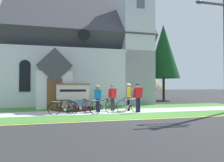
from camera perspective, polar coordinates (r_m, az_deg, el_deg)
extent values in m
plane|color=#2B2B2D|center=(15.92, 0.07, -6.92)|extent=(140.00, 140.00, 0.00)
cube|color=#B7B5AD|center=(13.26, -5.05, -8.03)|extent=(32.00, 2.26, 0.01)
cube|color=#427F33|center=(11.13, -3.05, -9.33)|extent=(32.00, 2.10, 0.01)
cube|color=#427F33|center=(15.73, -6.67, -6.97)|extent=(24.00, 2.77, 0.01)
cube|color=yellow|center=(9.97, -1.58, -10.28)|extent=(28.00, 0.16, 0.01)
cube|color=silver|center=(21.48, -8.96, 0.59)|extent=(12.12, 8.96, 4.52)
cube|color=#424247|center=(21.91, -8.93, 10.24)|extent=(12.62, 9.12, 9.12)
cube|color=silver|center=(19.86, 5.96, 9.43)|extent=(2.67, 2.67, 10.51)
cube|color=slate|center=(19.58, 7.46, 19.90)|extent=(0.70, 0.06, 1.20)
cube|color=silver|center=(16.07, -14.69, -2.18)|extent=(2.40, 1.60, 2.60)
cube|color=#424247|center=(16.13, -14.66, 3.69)|extent=(2.40, 1.80, 2.40)
cube|color=brown|center=(15.25, -14.67, -3.17)|extent=(1.00, 0.06, 2.10)
cube|color=black|center=(16.95, -21.68, 0.62)|extent=(0.76, 0.06, 1.90)
cone|color=black|center=(17.01, -21.65, 3.82)|extent=(0.80, 0.06, 0.80)
cylinder|color=black|center=(17.45, -7.29, 11.80)|extent=(0.90, 0.06, 0.90)
cube|color=#7F6047|center=(15.16, -13.61, -5.94)|extent=(0.12, 0.12, 0.65)
cube|color=#7F6047|center=(15.23, -6.66, -5.94)|extent=(0.12, 0.12, 0.65)
cube|color=silver|center=(15.12, -10.12, -2.90)|extent=(2.18, 0.18, 0.97)
cube|color=#7F6047|center=(15.12, -10.11, -0.83)|extent=(2.31, 0.23, 0.12)
cube|color=black|center=(15.07, -10.11, -2.46)|extent=(1.75, 0.09, 0.16)
cylinder|color=#382319|center=(14.78, -9.99, -7.14)|extent=(2.79, 2.79, 0.10)
ellipsoid|color=#CC338C|center=(14.85, -6.40, -6.47)|extent=(0.36, 0.36, 0.24)
ellipsoid|color=#CC338C|center=(15.53, -10.17, -6.23)|extent=(0.36, 0.36, 0.24)
ellipsoid|color=red|center=(14.98, -11.26, -6.40)|extent=(0.36, 0.36, 0.24)
ellipsoid|color=gold|center=(14.51, -12.01, -6.57)|extent=(0.36, 0.36, 0.24)
ellipsoid|color=orange|center=(14.17, -8.49, -6.71)|extent=(0.36, 0.36, 0.24)
torus|color=black|center=(12.92, 2.52, -6.63)|extent=(0.73, 0.26, 0.76)
torus|color=black|center=(13.52, 6.12, -6.38)|extent=(0.73, 0.26, 0.76)
cylinder|color=#B7B7BC|center=(13.30, 4.93, -5.74)|extent=(0.54, 0.20, 0.47)
cylinder|color=#B7B7BC|center=(13.21, 4.54, -4.73)|extent=(0.74, 0.26, 0.07)
cylinder|color=#B7B7BC|center=(13.07, 3.60, -5.75)|extent=(0.26, 0.11, 0.49)
cylinder|color=#B7B7BC|center=(13.04, 3.27, -6.70)|extent=(0.41, 0.16, 0.09)
cylinder|color=#B7B7BC|center=(12.95, 2.86, -5.67)|extent=(0.22, 0.10, 0.44)
cylinder|color=#B7B7BC|center=(13.48, 5.98, -5.57)|extent=(0.12, 0.07, 0.40)
ellipsoid|color=black|center=(12.99, 3.19, -4.58)|extent=(0.25, 0.15, 0.05)
cylinder|color=silver|center=(13.44, 5.84, -4.66)|extent=(0.43, 0.16, 0.03)
cylinder|color=silver|center=(13.16, 4.00, -6.77)|extent=(0.18, 0.07, 0.18)
torus|color=black|center=(13.12, -6.35, -6.64)|extent=(0.70, 0.20, 0.71)
torus|color=black|center=(12.76, -10.76, -6.78)|extent=(0.70, 0.20, 0.71)
cylinder|color=#194CA5|center=(12.86, -9.23, -5.98)|extent=(0.56, 0.17, 0.47)
cylinder|color=#194CA5|center=(12.88, -8.74, -4.95)|extent=(0.77, 0.21, 0.06)
cylinder|color=#194CA5|center=(12.99, -7.60, -5.90)|extent=(0.26, 0.10, 0.48)
cylinder|color=#194CA5|center=(13.04, -7.22, -6.78)|extent=(0.42, 0.13, 0.09)
cylinder|color=#194CA5|center=(13.06, -6.74, -5.76)|extent=(0.22, 0.09, 0.42)
cylinder|color=#194CA5|center=(12.75, -10.58, -5.90)|extent=(0.12, 0.06, 0.40)
ellipsoid|color=black|center=(13.01, -7.12, -4.74)|extent=(0.25, 0.13, 0.05)
cylinder|color=silver|center=(12.75, -10.39, -4.94)|extent=(0.43, 0.13, 0.03)
cylinder|color=silver|center=(12.97, -8.09, -6.92)|extent=(0.18, 0.06, 0.18)
torus|color=black|center=(12.40, -10.18, -6.95)|extent=(0.70, 0.16, 0.71)
torus|color=black|center=(12.19, -14.76, -7.03)|extent=(0.70, 0.16, 0.71)
cylinder|color=#19723F|center=(12.24, -13.18, -6.28)|extent=(0.54, 0.13, 0.44)
cylinder|color=#19723F|center=(12.24, -12.67, -5.23)|extent=(0.74, 0.16, 0.07)
cylinder|color=#19723F|center=(12.32, -11.49, -6.17)|extent=(0.25, 0.08, 0.46)
cylinder|color=#19723F|center=(12.36, -11.09, -7.08)|extent=(0.40, 0.11, 0.09)
cylinder|color=#19723F|center=(12.36, -10.59, -6.04)|extent=(0.22, 0.07, 0.41)
cylinder|color=#19723F|center=(12.18, -14.57, -6.17)|extent=(0.12, 0.06, 0.37)
ellipsoid|color=black|center=(12.32, -10.99, -4.99)|extent=(0.25, 0.12, 0.05)
cylinder|color=silver|center=(12.17, -14.38, -5.23)|extent=(0.44, 0.10, 0.03)
cylinder|color=silver|center=(12.31, -12.00, -7.22)|extent=(0.18, 0.05, 0.18)
torus|color=black|center=(12.83, -0.47, -6.69)|extent=(0.71, 0.30, 0.74)
torus|color=black|center=(12.27, -4.37, -6.94)|extent=(0.71, 0.30, 0.74)
cylinder|color=black|center=(12.44, -3.01, -6.12)|extent=(0.53, 0.23, 0.45)
cylinder|color=black|center=(12.48, -2.57, -4.99)|extent=(0.72, 0.30, 0.10)
cylinder|color=black|center=(12.65, -1.57, -5.91)|extent=(0.25, 0.13, 0.50)
cylinder|color=black|center=(12.72, -1.22, -6.86)|extent=(0.40, 0.18, 0.09)
cylinder|color=black|center=(12.76, -0.81, -5.75)|extent=(0.22, 0.11, 0.45)
cylinder|color=black|center=(12.28, -4.21, -6.06)|extent=(0.12, 0.08, 0.38)
ellipsoid|color=black|center=(12.69, -1.15, -4.66)|extent=(0.25, 0.16, 0.05)
cylinder|color=silver|center=(12.28, -4.05, -5.09)|extent=(0.42, 0.18, 0.03)
cylinder|color=silver|center=(12.61, -1.99, -7.03)|extent=(0.18, 0.08, 0.18)
cylinder|color=#191E38|center=(13.18, 7.04, -6.24)|extent=(0.15, 0.15, 0.85)
cylinder|color=#191E38|center=(13.05, 6.50, -6.28)|extent=(0.15, 0.15, 0.85)
cube|color=red|center=(13.07, 6.76, -3.06)|extent=(0.52, 0.38, 0.62)
sphere|color=beige|center=(13.07, 6.76, -1.23)|extent=(0.22, 0.22, 0.22)
ellipsoid|color=black|center=(13.07, 6.75, -0.96)|extent=(0.32, 0.34, 0.15)
cylinder|color=red|center=(13.25, 7.75, -2.90)|extent=(0.09, 0.24, 0.56)
cylinder|color=red|center=(12.90, 5.74, -2.95)|extent=(0.09, 0.23, 0.56)
cylinder|color=#191E38|center=(13.47, -3.86, -6.26)|extent=(0.15, 0.15, 0.79)
cylinder|color=#191E38|center=(13.38, -3.52, -6.29)|extent=(0.15, 0.15, 0.79)
cube|color=blue|center=(13.39, -3.68, -3.36)|extent=(0.39, 0.49, 0.58)
sphere|color=#936B51|center=(13.38, -3.68, -1.69)|extent=(0.20, 0.20, 0.20)
ellipsoid|color=gold|center=(13.38, -3.68, -1.45)|extent=(0.33, 0.31, 0.14)
cylinder|color=blue|center=(13.62, -4.30, -3.20)|extent=(0.09, 0.20, 0.53)
cylinder|color=blue|center=(13.15, -3.04, -3.27)|extent=(0.09, 0.21, 0.52)
cylinder|color=black|center=(13.96, 4.32, -5.95)|extent=(0.15, 0.15, 0.85)
cylinder|color=black|center=(13.81, 4.37, -6.00)|extent=(0.15, 0.15, 0.85)
cube|color=yellow|center=(13.84, 4.34, -2.93)|extent=(0.32, 0.52, 0.62)
sphere|color=#936B51|center=(13.84, 4.33, -1.19)|extent=(0.22, 0.22, 0.22)
ellipsoid|color=silver|center=(13.84, 4.33, -0.94)|extent=(0.33, 0.30, 0.15)
cylinder|color=yellow|center=(14.13, 4.41, -2.77)|extent=(0.09, 0.18, 0.57)
cylinder|color=yellow|center=(13.55, 4.26, -2.84)|extent=(0.09, 0.22, 0.56)
cylinder|color=#2D2D33|center=(13.88, -0.06, -6.08)|extent=(0.15, 0.15, 0.81)
cylinder|color=#2D2D33|center=(13.98, 0.31, -6.04)|extent=(0.15, 0.15, 0.81)
cube|color=red|center=(13.89, 0.13, -3.19)|extent=(0.49, 0.42, 0.59)
sphere|color=beige|center=(13.88, 0.13, -1.55)|extent=(0.21, 0.21, 0.21)
ellipsoid|color=#1E59B2|center=(13.88, 0.13, -1.31)|extent=(0.33, 0.34, 0.15)
cylinder|color=red|center=(13.71, -0.75, -3.10)|extent=(0.09, 0.21, 0.54)
cylinder|color=red|center=(14.08, 0.98, -3.05)|extent=(0.09, 0.19, 0.54)
cube|color=#4C4C51|center=(14.79, 24.63, 17.79)|extent=(1.80, 0.10, 0.10)
ellipsoid|color=#3F3F44|center=(14.26, 21.70, 18.49)|extent=(0.44, 0.28, 0.20)
cylinder|color=#3D2D1E|center=(24.80, 13.26, -2.08)|extent=(0.27, 0.27, 2.41)
cone|color=#14471E|center=(25.09, 13.21, 7.50)|extent=(3.54, 3.54, 5.94)
ellipsoid|color=#847A5B|center=(94.70, -8.74, -2.22)|extent=(76.34, 43.85, 23.51)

